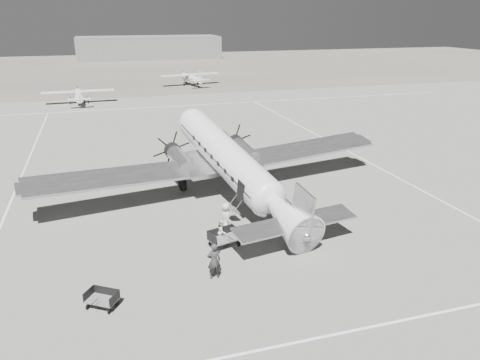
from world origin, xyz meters
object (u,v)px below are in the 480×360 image
at_px(hangar_main, 149,48).
at_px(ramp_agent, 222,231).
at_px(light_plane_right, 191,79).
at_px(dc3_airliner, 232,165).
at_px(baggage_cart_near, 224,238).
at_px(baggage_cart_far, 102,300).
at_px(light_plane_left, 79,97).
at_px(ground_crew, 214,261).
at_px(passenger, 226,217).

distance_m(hangar_main, ramp_agent, 124.85).
relative_size(light_plane_right, ramp_agent, 7.85).
distance_m(dc3_airliner, ramp_agent, 7.14).
relative_size(hangar_main, light_plane_right, 3.60).
xyz_separation_m(baggage_cart_near, baggage_cart_far, (-6.97, -4.18, -0.10)).
distance_m(dc3_airliner, light_plane_left, 45.52).
relative_size(baggage_cart_near, ground_crew, 0.94).
height_order(dc3_airliner, baggage_cart_far, dc3_airliner).
xyz_separation_m(hangar_main, passenger, (-9.37, -123.04, -2.34)).
bearing_deg(baggage_cart_near, hangar_main, 68.85).
bearing_deg(light_plane_right, passenger, -109.78).
bearing_deg(hangar_main, ground_crew, -95.07).
bearing_deg(ground_crew, ramp_agent, -110.88).
relative_size(dc3_airliner, baggage_cart_near, 15.30).
bearing_deg(light_plane_left, baggage_cart_far, -90.47).
distance_m(light_plane_left, light_plane_right, 24.54).
xyz_separation_m(dc3_airliner, light_plane_left, (-11.45, 44.03, -1.58)).
relative_size(hangar_main, dc3_airliner, 1.49).
relative_size(baggage_cart_far, ground_crew, 0.76).
xyz_separation_m(light_plane_left, light_plane_right, (20.06, 14.14, 0.11)).
bearing_deg(light_plane_left, baggage_cart_near, -82.55).
bearing_deg(ramp_agent, ground_crew, -167.45).
bearing_deg(baggage_cart_near, light_plane_left, 83.44).
height_order(ramp_agent, passenger, passenger).
relative_size(light_plane_left, baggage_cart_far, 7.11).
relative_size(ground_crew, ramp_agent, 1.31).
bearing_deg(passenger, ramp_agent, 152.12).
relative_size(hangar_main, baggage_cart_near, 22.83).
bearing_deg(ground_crew, baggage_cart_far, 10.17).
bearing_deg(dc3_airliner, ground_crew, -120.90).
xyz_separation_m(hangar_main, ramp_agent, (-9.98, -124.42, -2.56)).
bearing_deg(ramp_agent, baggage_cart_far, 157.27).
xyz_separation_m(light_plane_right, ground_crew, (-12.45, -68.27, -0.23)).
bearing_deg(ground_crew, light_plane_right, -100.44).
relative_size(ramp_agent, passenger, 0.77).
xyz_separation_m(light_plane_left, ground_crew, (7.61, -54.13, -0.12)).
distance_m(baggage_cart_near, baggage_cart_far, 8.13).
xyz_separation_m(light_plane_left, passenger, (9.61, -49.07, -0.13)).
distance_m(baggage_cart_far, ground_crew, 5.69).
height_order(hangar_main, ground_crew, hangar_main).
relative_size(light_plane_left, baggage_cart_near, 5.75).
relative_size(baggage_cart_near, ramp_agent, 1.24).
distance_m(light_plane_right, baggage_cart_far, 71.59).
distance_m(dc3_airliner, ground_crew, 10.94).
bearing_deg(dc3_airliner, baggage_cart_far, -140.33).
height_order(light_plane_right, passenger, light_plane_right).
height_order(light_plane_right, ground_crew, light_plane_right).
bearing_deg(dc3_airliner, light_plane_left, 94.53).
bearing_deg(hangar_main, dc3_airliner, -93.65).
height_order(hangar_main, light_plane_right, hangar_main).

